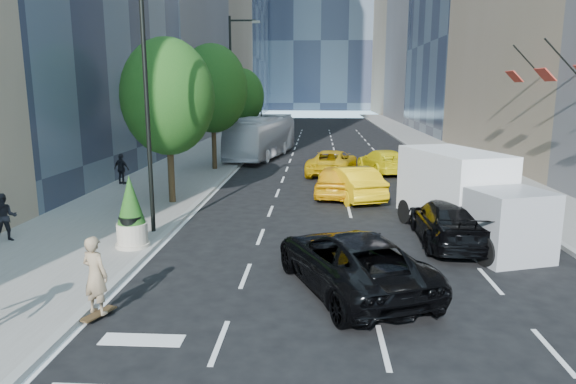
# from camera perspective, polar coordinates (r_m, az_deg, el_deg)

# --- Properties ---
(ground) EXTENTS (160.00, 160.00, 0.00)m
(ground) POSITION_cam_1_polar(r_m,az_deg,el_deg) (15.08, 4.83, -9.44)
(ground) COLOR black
(ground) RESTS_ON ground
(sidewalk_left) EXTENTS (6.00, 120.00, 0.15)m
(sidewalk_left) POSITION_cam_1_polar(r_m,az_deg,el_deg) (45.21, -7.63, 4.67)
(sidewalk_left) COLOR slate
(sidewalk_left) RESTS_ON ground
(sidewalk_right) EXTENTS (4.00, 120.00, 0.15)m
(sidewalk_right) POSITION_cam_1_polar(r_m,az_deg,el_deg) (45.61, 16.59, 4.36)
(sidewalk_right) COLOR slate
(sidewalk_right) RESTS_ON ground
(lamp_near) EXTENTS (2.13, 0.22, 10.00)m
(lamp_near) POSITION_cam_1_polar(r_m,az_deg,el_deg) (19.02, -15.06, 12.43)
(lamp_near) COLOR black
(lamp_near) RESTS_ON sidewalk_left
(lamp_far) EXTENTS (2.13, 0.22, 10.00)m
(lamp_far) POSITION_cam_1_polar(r_m,az_deg,el_deg) (36.56, -6.07, 12.13)
(lamp_far) COLOR black
(lamp_far) RESTS_ON sidewalk_left
(tree_near) EXTENTS (4.20, 4.20, 7.46)m
(tree_near) POSITION_cam_1_polar(r_m,az_deg,el_deg) (24.05, -13.22, 10.23)
(tree_near) COLOR #302312
(tree_near) RESTS_ON sidewalk_left
(tree_mid) EXTENTS (4.50, 4.50, 7.99)m
(tree_mid) POSITION_cam_1_polar(r_m,az_deg,el_deg) (33.76, -8.39, 11.28)
(tree_mid) COLOR #302312
(tree_mid) RESTS_ON sidewalk_left
(tree_far) EXTENTS (3.90, 3.90, 6.92)m
(tree_far) POSITION_cam_1_polar(r_m,az_deg,el_deg) (46.58, -5.10, 10.54)
(tree_far) COLOR #302312
(tree_far) RESTS_ON sidewalk_left
(traffic_signal) EXTENTS (2.48, 0.53, 5.20)m
(traffic_signal) POSITION_cam_1_polar(r_m,az_deg,el_deg) (54.42, -3.01, 10.29)
(traffic_signal) COLOR black
(traffic_signal) RESTS_ON sidewalk_left
(facade_flags) EXTENTS (1.85, 13.30, 2.05)m
(facade_flags) POSITION_cam_1_polar(r_m,az_deg,el_deg) (26.51, 28.69, 11.87)
(facade_flags) COLOR black
(facade_flags) RESTS_ON ground
(skateboarder) EXTENTS (0.81, 0.68, 1.89)m
(skateboarder) POSITION_cam_1_polar(r_m,az_deg,el_deg) (13.00, -20.59, -9.20)
(skateboarder) COLOR #8C7557
(skateboarder) RESTS_ON ground
(black_sedan_lincoln) EXTENTS (4.65, 6.40, 1.62)m
(black_sedan_lincoln) POSITION_cam_1_polar(r_m,az_deg,el_deg) (14.05, 7.02, -7.58)
(black_sedan_lincoln) COLOR black
(black_sedan_lincoln) RESTS_ON ground
(black_sedan_mercedes) EXTENTS (2.35, 5.46, 1.57)m
(black_sedan_mercedes) POSITION_cam_1_polar(r_m,az_deg,el_deg) (18.88, 17.46, -3.13)
(black_sedan_mercedes) COLOR black
(black_sedan_mercedes) RESTS_ON ground
(taxi_a) EXTENTS (2.41, 4.86, 1.59)m
(taxi_a) POSITION_cam_1_polar(r_m,az_deg,el_deg) (26.00, 5.34, 1.30)
(taxi_a) COLOR #EEA70C
(taxi_a) RESTS_ON ground
(taxi_b) EXTENTS (3.28, 5.25, 1.63)m
(taxi_b) POSITION_cam_1_polar(r_m,az_deg,el_deg) (25.33, 6.98, 1.05)
(taxi_b) COLOR yellow
(taxi_b) RESTS_ON ground
(taxi_c) EXTENTS (3.60, 6.00, 1.56)m
(taxi_c) POSITION_cam_1_polar(r_m,az_deg,el_deg) (32.42, 4.96, 3.31)
(taxi_c) COLOR #CFA00A
(taxi_c) RESTS_ON ground
(taxi_d) EXTENTS (3.27, 5.49, 1.49)m
(taxi_d) POSITION_cam_1_polar(r_m,az_deg,el_deg) (33.58, 10.47, 3.39)
(taxi_d) COLOR yellow
(taxi_d) RESTS_ON ground
(city_bus) EXTENTS (4.59, 11.67, 3.17)m
(city_bus) POSITION_cam_1_polar(r_m,az_deg,el_deg) (40.45, -2.89, 6.12)
(city_bus) COLOR white
(city_bus) RESTS_ON ground
(box_truck) EXTENTS (4.22, 6.88, 3.10)m
(box_truck) POSITION_cam_1_polar(r_m,az_deg,el_deg) (19.49, 19.17, -0.39)
(box_truck) COLOR white
(box_truck) RESTS_ON ground
(pedestrian_a) EXTENTS (1.02, 0.94, 1.69)m
(pedestrian_a) POSITION_cam_1_polar(r_m,az_deg,el_deg) (20.20, -29.00, -2.50)
(pedestrian_a) COLOR black
(pedestrian_a) RESTS_ON sidewalk_left
(pedestrian_b) EXTENTS (1.07, 0.75, 1.69)m
(pedestrian_b) POSITION_cam_1_polar(r_m,az_deg,el_deg) (29.67, -18.00, 2.45)
(pedestrian_b) COLOR black
(pedestrian_b) RESTS_ON sidewalk_left
(trash_can) EXTENTS (0.68, 0.68, 1.02)m
(trash_can) POSITION_cam_1_polar(r_m,az_deg,el_deg) (17.86, -17.05, -4.34)
(trash_can) COLOR black
(trash_can) RESTS_ON sidewalk_left
(planter_shrub) EXTENTS (1.01, 1.01, 2.43)m
(planter_shrub) POSITION_cam_1_polar(r_m,az_deg,el_deg) (17.80, -17.05, -2.24)
(planter_shrub) COLOR #B5AA96
(planter_shrub) RESTS_ON sidewalk_left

